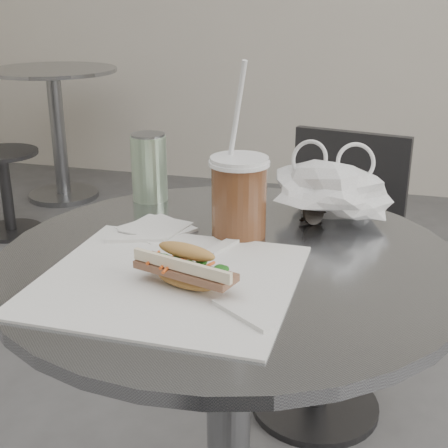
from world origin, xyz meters
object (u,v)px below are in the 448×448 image
(chair_far, at_px, (326,294))
(banh_mi, at_px, (186,267))
(iced_coffee, at_px, (239,195))
(sunglasses, at_px, (324,211))
(drink_can, at_px, (149,167))
(bg_table, at_px, (57,118))
(cafe_table, at_px, (229,395))

(chair_far, xyz_separation_m, banh_mi, (-0.13, -0.81, 0.42))
(banh_mi, xyz_separation_m, iced_coffee, (0.02, 0.22, 0.04))
(iced_coffee, distance_m, sunglasses, 0.19)
(iced_coffee, distance_m, drink_can, 0.27)
(bg_table, height_order, drink_can, drink_can)
(banh_mi, height_order, iced_coffee, iced_coffee)
(chair_far, bearing_deg, cafe_table, 93.29)
(chair_far, distance_m, drink_can, 0.71)
(cafe_table, distance_m, banh_mi, 0.34)
(iced_coffee, bearing_deg, sunglasses, 40.18)
(chair_far, relative_size, banh_mi, 3.84)
(iced_coffee, relative_size, drink_can, 2.20)
(bg_table, bearing_deg, chair_far, -41.97)
(cafe_table, bearing_deg, banh_mi, -101.69)
(cafe_table, bearing_deg, iced_coffee, 94.51)
(chair_far, relative_size, sunglasses, 8.44)
(bg_table, relative_size, iced_coffee, 2.44)
(sunglasses, relative_size, drink_can, 0.67)
(banh_mi, bearing_deg, bg_table, 140.27)
(cafe_table, xyz_separation_m, chair_far, (0.10, 0.67, -0.12))
(banh_mi, height_order, drink_can, drink_can)
(cafe_table, xyz_separation_m, banh_mi, (-0.03, -0.13, 0.31))
(bg_table, relative_size, drink_can, 5.38)
(banh_mi, distance_m, sunglasses, 0.37)
(chair_far, distance_m, iced_coffee, 0.75)
(chair_far, distance_m, banh_mi, 0.92)
(cafe_table, distance_m, iced_coffee, 0.36)
(cafe_table, distance_m, sunglasses, 0.38)
(chair_far, height_order, banh_mi, banh_mi)
(banh_mi, bearing_deg, cafe_table, 94.62)
(bg_table, bearing_deg, iced_coffee, -52.95)
(iced_coffee, bearing_deg, bg_table, 127.05)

